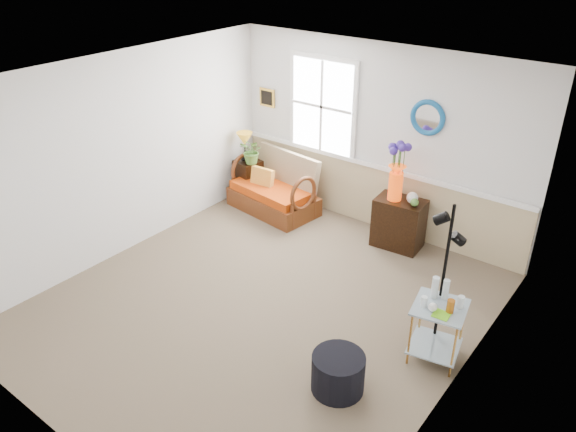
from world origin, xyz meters
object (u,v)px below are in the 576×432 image
Objects in this scene: cabinet at (399,223)px; floor_lamp at (443,279)px; lamp_stand at (248,179)px; loveseat at (273,184)px; side_table at (436,332)px; ottoman at (338,373)px.

floor_lamp is at bearing -56.39° from cabinet.
cabinet is at bearing 1.98° from lamp_stand.
lamp_stand is at bearing 146.45° from floor_lamp.
floor_lamp is (3.27, -1.39, 0.39)m from loveseat.
lamp_stand is 4.29m from side_table.
cabinet is 2.22m from side_table.
loveseat reaches higher than lamp_stand.
lamp_stand is 0.38× the size of floor_lamp.
lamp_stand is at bearing 156.97° from side_table.
lamp_stand is (-0.60, 0.11, -0.12)m from loveseat.
lamp_stand is 4.18m from floor_lamp.
side_table is at bearing -78.99° from floor_lamp.
cabinet reaches higher than ottoman.
floor_lamp is 1.38m from ottoman.
lamp_stand is 4.32m from ottoman.
side_table is 1.26× the size of ottoman.
cabinet reaches higher than side_table.
cabinet is at bearing 127.26° from side_table.
ottoman is (2.82, -2.53, -0.24)m from loveseat.
side_table is (3.35, -1.57, -0.12)m from loveseat.
side_table is (1.35, -1.77, -0.03)m from cabinet.
lamp_stand is at bearing 177.03° from cabinet.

